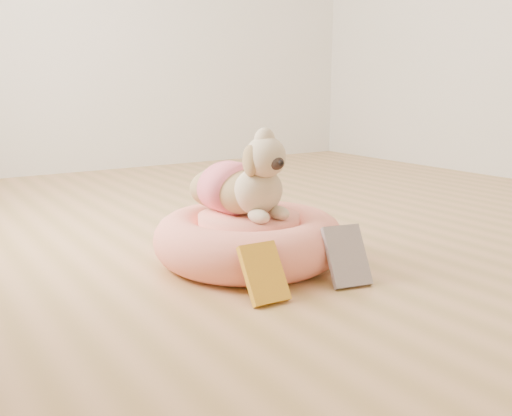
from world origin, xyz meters
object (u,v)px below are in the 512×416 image
dog (243,170)px  book_yellow (264,273)px  book_white (347,256)px  pet_bed (249,239)px

dog → book_yellow: bearing=-117.6°
book_yellow → book_white: size_ratio=0.92×
book_yellow → book_white: book_white is taller
dog → book_white: (0.17, -0.41, -0.26)m
book_white → pet_bed: bearing=123.9°
book_yellow → book_white: (0.33, -0.03, 0.01)m
pet_bed → book_white: (0.15, -0.39, 0.01)m
pet_bed → book_white: bearing=-68.9°
book_white → dog: bearing=125.0°
pet_bed → dog: size_ratio=1.57×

